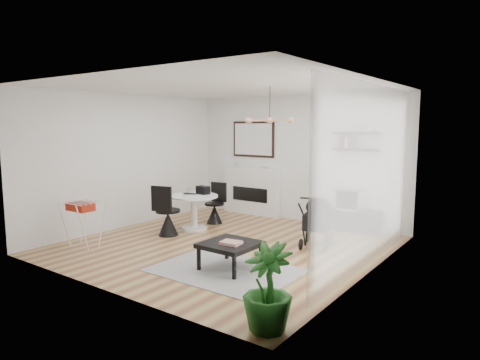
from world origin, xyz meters
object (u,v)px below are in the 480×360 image
Objects in this scene: stroller at (317,223)px; coffee_table at (230,245)px; tv_console at (351,220)px; potted_plant at (268,288)px; drying_rack at (84,223)px; crt_tv at (350,198)px; dining_table at (194,207)px; fireplace at (252,185)px.

stroller is 1.22× the size of coffee_table.
tv_console is 1.49× the size of coffee_table.
potted_plant is at bearing -41.41° from coffee_table.
stroller is (3.18, 2.41, -0.02)m from drying_rack.
potted_plant is at bearing -10.60° from drying_rack.
potted_plant is (0.90, -4.49, -0.19)m from crt_tv.
potted_plant reaches higher than dining_table.
fireplace is 2.39× the size of potted_plant.
dining_table is 2.53m from stroller.
tv_console is 1.22× the size of stroller.
crt_tv reaches higher than coffee_table.
coffee_table is at bearing -119.36° from stroller.
crt_tv is (-0.03, -0.00, 0.43)m from tv_console.
crt_tv is at bearing 73.60° from stroller.
fireplace is 2.34× the size of stroller.
potted_plant is (3.45, -2.73, -0.01)m from dining_table.
drying_rack is at bearing -130.29° from crt_tv.
tv_console reaches higher than coffee_table.
dining_table is at bearing 173.90° from stroller.
fireplace is 4.34× the size of crt_tv.
fireplace is 3.88m from coffee_table.
dining_table is (-0.10, -1.89, -0.23)m from fireplace.
potted_plant is at bearing -79.00° from tv_console.
dining_table is at bearing -92.94° from fireplace.
stroller is 3.25m from potted_plant.
potted_plant is (0.87, -4.49, 0.24)m from tv_console.
crt_tv is 0.66× the size of coffee_table.
dining_table reaches higher than coffee_table.
drying_rack is (-0.78, -3.93, -0.27)m from fireplace.
coffee_table is (1.92, -3.36, -0.33)m from fireplace.
drying_rack reaches higher than dining_table.
dining_table reaches higher than tv_console.
crt_tv reaches higher than tv_console.
fireplace is at bearing 176.97° from tv_console.
dining_table is 2.49m from coffee_table.
crt_tv is 4.58m from potted_plant.
dining_table is at bearing 143.92° from coffee_table.
dining_table is at bearing -145.64° from tv_console.
stroller is at bearing 36.11° from drying_rack.
coffee_table is (2.01, -1.47, -0.10)m from dining_table.
stroller reaches higher than coffee_table.
tv_console is at bearing 34.36° from dining_table.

